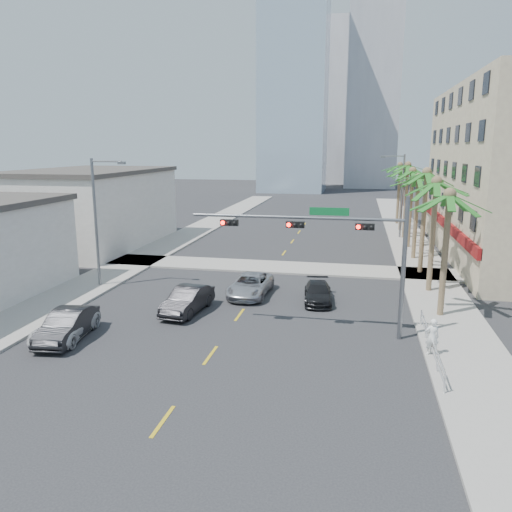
{
  "coord_description": "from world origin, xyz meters",
  "views": [
    {
      "loc": [
        6.61,
        -17.38,
        9.76
      ],
      "look_at": [
        0.89,
        10.55,
        3.5
      ],
      "focal_mm": 35.0,
      "sensor_mm": 36.0,
      "label": 1
    }
  ],
  "objects_px": {
    "car_lane_center": "(250,285)",
    "car_lane_right": "(318,293)",
    "pedestrian": "(432,337)",
    "car_parked_mid": "(67,325)",
    "traffic_signal_mast": "(340,241)",
    "car_parked_far": "(65,326)",
    "car_lane_left": "(188,300)"
  },
  "relations": [
    {
      "from": "traffic_signal_mast",
      "to": "car_parked_mid",
      "type": "height_order",
      "value": "traffic_signal_mast"
    },
    {
      "from": "car_lane_right",
      "to": "pedestrian",
      "type": "bearing_deg",
      "value": -57.73
    },
    {
      "from": "car_lane_left",
      "to": "car_parked_far",
      "type": "bearing_deg",
      "value": -126.17
    },
    {
      "from": "car_lane_right",
      "to": "pedestrian",
      "type": "distance_m",
      "value": 9.68
    },
    {
      "from": "car_parked_mid",
      "to": "car_parked_far",
      "type": "height_order",
      "value": "car_parked_mid"
    },
    {
      "from": "pedestrian",
      "to": "car_lane_center",
      "type": "bearing_deg",
      "value": -44.7
    },
    {
      "from": "traffic_signal_mast",
      "to": "car_parked_far",
      "type": "relative_size",
      "value": 2.36
    },
    {
      "from": "car_lane_left",
      "to": "pedestrian",
      "type": "xyz_separation_m",
      "value": [
        13.46,
        -3.95,
        0.26
      ]
    },
    {
      "from": "car_lane_center",
      "to": "pedestrian",
      "type": "relative_size",
      "value": 2.91
    },
    {
      "from": "car_parked_mid",
      "to": "pedestrian",
      "type": "xyz_separation_m",
      "value": [
        18.1,
        1.42,
        0.26
      ]
    },
    {
      "from": "car_parked_far",
      "to": "car_lane_right",
      "type": "bearing_deg",
      "value": 28.91
    },
    {
      "from": "car_lane_left",
      "to": "pedestrian",
      "type": "relative_size",
      "value": 2.64
    },
    {
      "from": "car_parked_mid",
      "to": "car_lane_center",
      "type": "relative_size",
      "value": 0.92
    },
    {
      "from": "car_lane_right",
      "to": "car_lane_center",
      "type": "bearing_deg",
      "value": 167.64
    },
    {
      "from": "car_lane_right",
      "to": "pedestrian",
      "type": "height_order",
      "value": "pedestrian"
    },
    {
      "from": "car_parked_mid",
      "to": "pedestrian",
      "type": "height_order",
      "value": "pedestrian"
    },
    {
      "from": "traffic_signal_mast",
      "to": "pedestrian",
      "type": "bearing_deg",
      "value": -24.6
    },
    {
      "from": "traffic_signal_mast",
      "to": "pedestrian",
      "type": "distance_m",
      "value": 6.4
    },
    {
      "from": "car_lane_left",
      "to": "car_lane_center",
      "type": "xyz_separation_m",
      "value": [
        2.95,
        4.19,
        -0.06
      ]
    },
    {
      "from": "car_lane_right",
      "to": "car_parked_far",
      "type": "bearing_deg",
      "value": -149.91
    },
    {
      "from": "car_lane_left",
      "to": "car_lane_center",
      "type": "height_order",
      "value": "car_lane_left"
    },
    {
      "from": "traffic_signal_mast",
      "to": "car_parked_far",
      "type": "xyz_separation_m",
      "value": [
        -13.8,
        -3.4,
        -4.41
      ]
    },
    {
      "from": "car_lane_center",
      "to": "car_lane_right",
      "type": "xyz_separation_m",
      "value": [
        4.54,
        -0.52,
        -0.1
      ]
    },
    {
      "from": "traffic_signal_mast",
      "to": "car_lane_left",
      "type": "bearing_deg",
      "value": 168.14
    },
    {
      "from": "car_lane_right",
      "to": "traffic_signal_mast",
      "type": "bearing_deg",
      "value": -81.16
    },
    {
      "from": "traffic_signal_mast",
      "to": "car_parked_far",
      "type": "height_order",
      "value": "traffic_signal_mast"
    },
    {
      "from": "car_parked_mid",
      "to": "car_lane_right",
      "type": "distance_m",
      "value": 15.13
    },
    {
      "from": "car_lane_left",
      "to": "car_lane_center",
      "type": "distance_m",
      "value": 5.12
    },
    {
      "from": "car_lane_center",
      "to": "car_parked_mid",
      "type": "bearing_deg",
      "value": -126.23
    },
    {
      "from": "car_parked_far",
      "to": "car_lane_left",
      "type": "distance_m",
      "value": 7.17
    },
    {
      "from": "car_parked_mid",
      "to": "car_lane_left",
      "type": "relative_size",
      "value": 1.01
    },
    {
      "from": "traffic_signal_mast",
      "to": "car_lane_right",
      "type": "height_order",
      "value": "traffic_signal_mast"
    }
  ]
}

